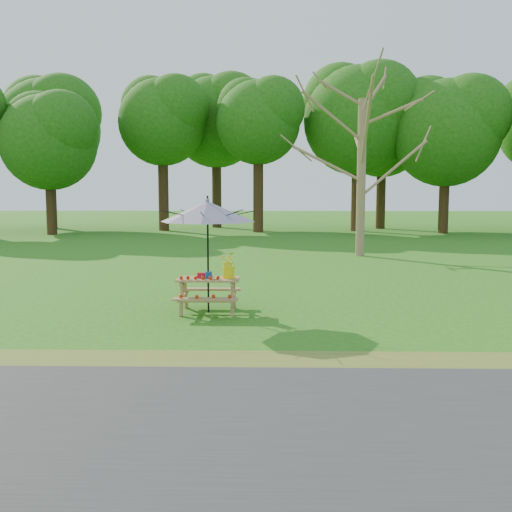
{
  "coord_description": "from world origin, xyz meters",
  "views": [
    {
      "loc": [
        3.34,
        -10.33,
        2.32
      ],
      "look_at": [
        3.12,
        0.5,
        1.1
      ],
      "focal_mm": 40.0,
      "sensor_mm": 36.0,
      "label": 1
    }
  ],
  "objects_px": {
    "bare_tree": "(364,32)",
    "flower_bucket": "(229,264)",
    "patio_umbrella": "(208,212)",
    "picnic_table": "(208,296)"
  },
  "relations": [
    {
      "from": "patio_umbrella",
      "to": "flower_bucket",
      "type": "relative_size",
      "value": 4.42
    },
    {
      "from": "bare_tree",
      "to": "picnic_table",
      "type": "bearing_deg",
      "value": -114.4
    },
    {
      "from": "bare_tree",
      "to": "flower_bucket",
      "type": "xyz_separation_m",
      "value": [
        -4.12,
        -9.96,
        -6.97
      ]
    },
    {
      "from": "bare_tree",
      "to": "flower_bucket",
      "type": "bearing_deg",
      "value": -112.48
    },
    {
      "from": "bare_tree",
      "to": "patio_umbrella",
      "type": "xyz_separation_m",
      "value": [
        -4.51,
        -9.95,
        -5.96
      ]
    },
    {
      "from": "flower_bucket",
      "to": "patio_umbrella",
      "type": "bearing_deg",
      "value": 179.62
    },
    {
      "from": "bare_tree",
      "to": "picnic_table",
      "type": "xyz_separation_m",
      "value": [
        -4.51,
        -9.96,
        -7.58
      ]
    },
    {
      "from": "picnic_table",
      "to": "flower_bucket",
      "type": "distance_m",
      "value": 0.73
    },
    {
      "from": "patio_umbrella",
      "to": "picnic_table",
      "type": "bearing_deg",
      "value": -95.19
    },
    {
      "from": "bare_tree",
      "to": "patio_umbrella",
      "type": "height_order",
      "value": "bare_tree"
    }
  ]
}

